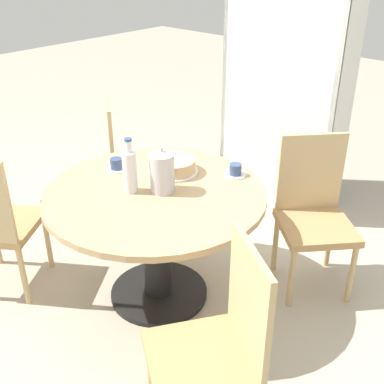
% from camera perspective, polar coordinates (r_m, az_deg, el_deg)
% --- Properties ---
extents(ground_plane, '(14.00, 14.00, 0.00)m').
position_cam_1_polar(ground_plane, '(3.03, -3.90, -11.95)').
color(ground_plane, '#B2A893').
extents(dining_table, '(1.22, 1.22, 0.72)m').
position_cam_1_polar(dining_table, '(2.72, -4.26, -3.25)').
color(dining_table, black).
rests_on(dining_table, ground_plane).
extents(chair_a, '(0.59, 0.59, 0.94)m').
position_cam_1_polar(chair_a, '(3.57, -7.33, 3.72)').
color(chair_a, tan).
rests_on(chair_a, ground_plane).
extents(chair_c, '(0.58, 0.58, 0.94)m').
position_cam_1_polar(chair_c, '(2.04, 2.91, -17.72)').
color(chair_c, tan).
rests_on(chair_c, ground_plane).
extents(chair_d, '(0.59, 0.59, 0.94)m').
position_cam_1_polar(chair_d, '(2.97, 14.22, -2.31)').
color(chair_d, tan).
rests_on(chair_d, ground_plane).
extents(bookshelf, '(0.97, 0.28, 1.96)m').
position_cam_1_polar(bookshelf, '(3.71, 10.70, 12.66)').
color(bookshelf, silver).
rests_on(bookshelf, ground_plane).
extents(coffee_pot, '(0.13, 0.13, 0.26)m').
position_cam_1_polar(coffee_pot, '(2.58, -3.56, 2.45)').
color(coffee_pot, silver).
rests_on(coffee_pot, dining_table).
extents(water_bottle, '(0.08, 0.08, 0.31)m').
position_cam_1_polar(water_bottle, '(2.58, -7.36, 2.56)').
color(water_bottle, silver).
rests_on(water_bottle, dining_table).
extents(cake_main, '(0.28, 0.28, 0.08)m').
position_cam_1_polar(cake_main, '(2.82, -2.18, 3.11)').
color(cake_main, white).
rests_on(cake_main, dining_table).
extents(cup_a, '(0.13, 0.13, 0.07)m').
position_cam_1_polar(cup_a, '(2.79, 5.16, 2.51)').
color(cup_a, silver).
rests_on(cup_a, dining_table).
extents(cup_b, '(0.13, 0.13, 0.07)m').
position_cam_1_polar(cup_b, '(2.89, -8.97, 3.16)').
color(cup_b, silver).
rests_on(cup_b, dining_table).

